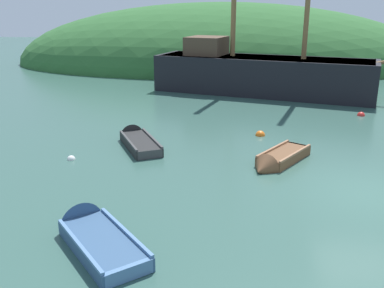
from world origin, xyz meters
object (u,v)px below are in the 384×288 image
Objects in this scene: sailing_ship at (260,79)px; buoy_white at (71,159)px; rowboat_outer_right at (278,161)px; rowboat_center at (137,141)px; rowboat_near_dock at (94,236)px; buoy_orange at (260,135)px; buoy_red at (361,116)px.

sailing_ship is 53.99× the size of buoy_white.
sailing_ship is 12.40m from rowboat_outer_right.
rowboat_near_dock is at bearing 158.02° from rowboat_center.
sailing_ship is 38.63× the size of buoy_orange.
buoy_orange reaches higher than buoy_red.
rowboat_outer_right is at bearing -82.54° from buoy_orange.
rowboat_outer_right is at bearing -134.45° from rowboat_center.
sailing_ship is 4.84× the size of rowboat_near_dock.
rowboat_outer_right is at bearing -79.45° from rowboat_near_dock.
buoy_red is at bearing -31.52° from sailing_ship.
rowboat_near_dock is at bearing -64.12° from buoy_white.
rowboat_near_dock is at bearing -87.87° from sailing_ship.
buoy_orange is (6.68, 3.64, 0.00)m from buoy_white.
sailing_ship reaches higher than buoy_orange.
buoy_orange is (-5.03, -3.91, 0.00)m from buoy_red.
buoy_red is (9.83, 5.58, -0.11)m from rowboat_center.
buoy_red is at bearing 32.81° from buoy_white.
buoy_red is at bearing -87.44° from rowboat_center.
sailing_ship reaches higher than rowboat_outer_right.
rowboat_outer_right is 8.03× the size of buoy_red.
sailing_ship reaches higher than rowboat_center.
sailing_ship is at bearing 87.70° from buoy_orange.
sailing_ship reaches higher than buoy_red.
rowboat_center is 8.55× the size of buoy_orange.
sailing_ship is at bearing 60.98° from buoy_white.
rowboat_outer_right reaches higher than buoy_red.
buoy_white is (-7.12, -0.33, -0.10)m from rowboat_outer_right.
buoy_white is (-7.05, -12.70, -0.89)m from sailing_ship.
buoy_orange reaches higher than buoy_white.
rowboat_near_dock is 15.73m from buoy_red.
buoy_red is at bearing -75.60° from rowboat_near_dock.
rowboat_near_dock is at bearing -115.12° from buoy_orange.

